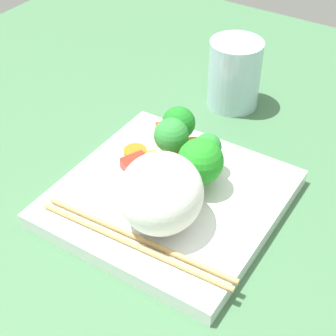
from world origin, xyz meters
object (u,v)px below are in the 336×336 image
square_plate (169,198)px  broccoli_floret_3 (207,150)px  rice_mound (161,193)px  carrot_slice_1 (151,179)px  chopstick_pair (135,241)px  drinking_glass (234,74)px

square_plate → broccoli_floret_3: (-1.65, -5.37, 4.11)cm
rice_mound → square_plate: bearing=-68.2°
carrot_slice_1 → chopstick_pair: same height
chopstick_pair → drinking_glass: 31.38cm
rice_mound → drinking_glass: same height
broccoli_floret_3 → square_plate: bearing=72.9°
square_plate → broccoli_floret_3: bearing=-107.1°
square_plate → chopstick_pair: 8.50cm
broccoli_floret_3 → drinking_glass: 18.02cm
rice_mound → drinking_glass: bearing=-78.3°
rice_mound → chopstick_pair: size_ratio=0.43×
square_plate → broccoli_floret_3: size_ratio=4.55×
broccoli_floret_3 → carrot_slice_1: broccoli_floret_3 is taller
carrot_slice_1 → chopstick_pair: size_ratio=0.11×
square_plate → broccoli_floret_3: broccoli_floret_3 is taller
chopstick_pair → drinking_glass: drinking_glass is taller
square_plate → rice_mound: bearing=111.8°
rice_mound → carrot_slice_1: rice_mound is taller
square_plate → broccoli_floret_3: 6.97cm
rice_mound → chopstick_pair: bearing=84.0°
square_plate → drinking_glass: size_ratio=2.44×
square_plate → rice_mound: 6.63cm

